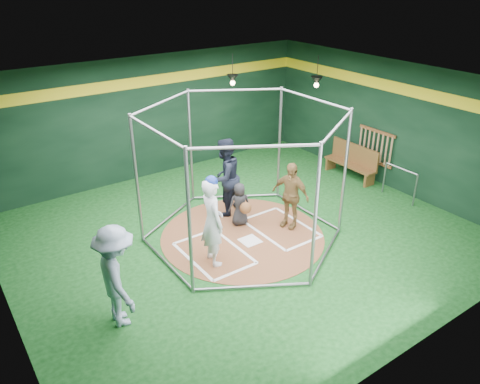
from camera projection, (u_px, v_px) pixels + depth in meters
room_shell at (242, 167)px, 10.17m from camera, size 10.10×9.10×3.53m
clay_disc at (242, 236)px, 10.92m from camera, size 3.80×3.80×0.01m
home_plate at (250, 241)px, 10.70m from camera, size 0.43×0.43×0.01m
batter_box_left at (214, 253)px, 10.24m from camera, size 1.17×1.77×0.01m
batter_box_right at (281, 228)px, 11.23m from camera, size 1.17×1.77×0.01m
batting_cage at (243, 177)px, 10.27m from camera, size 4.05×4.67×3.00m
bat_rack at (375, 146)px, 13.31m from camera, size 0.07×1.25×0.98m
pendant_lamp_near at (233, 79)px, 13.51m from camera, size 0.34×0.34×0.90m
pendant_lamp_far at (317, 81)px, 13.27m from camera, size 0.34×0.34×0.90m
batter_figure at (212, 221)px, 9.55m from camera, size 0.56×0.76×1.99m
visitor_leopard at (290, 195)px, 10.98m from camera, size 0.71×1.04×1.64m
catcher_figure at (240, 205)px, 11.17m from camera, size 0.60×0.63×1.07m
umpire at (225, 177)px, 11.50m from camera, size 1.12×0.97×1.98m
bystander_blue at (117, 276)px, 7.91m from camera, size 0.80×1.28×1.90m
dugout_bench at (352, 161)px, 13.78m from camera, size 0.40×1.72×1.00m
steel_railing at (400, 178)px, 12.40m from camera, size 0.05×1.05×0.90m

